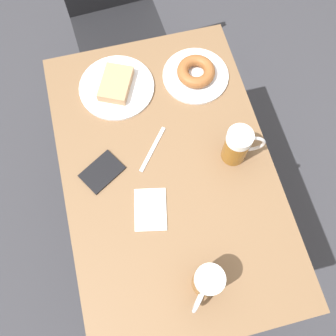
{
  "coord_description": "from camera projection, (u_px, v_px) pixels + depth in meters",
  "views": [
    {
      "loc": [
        -0.1,
        -0.41,
        1.85
      ],
      "look_at": [
        0.0,
        0.0,
        0.77
      ],
      "focal_mm": 40.0,
      "sensor_mm": 36.0,
      "label": 1
    }
  ],
  "objects": [
    {
      "name": "ground_plane",
      "position": [
        168.0,
        223.0,
        1.88
      ],
      "size": [
        8.0,
        8.0,
        0.0
      ],
      "primitive_type": "plane",
      "color": "#333338"
    },
    {
      "name": "beer_mug_center",
      "position": [
        237.0,
        145.0,
        1.13
      ],
      "size": [
        0.13,
        0.08,
        0.14
      ],
      "color": "#8C5619",
      "rests_on": "table"
    },
    {
      "name": "napkin_folded",
      "position": [
        150.0,
        209.0,
        1.13
      ],
      "size": [
        0.12,
        0.15,
        0.0
      ],
      "rotation": [
        0.0,
        0.0,
        1.37
      ],
      "color": "white",
      "rests_on": "table"
    },
    {
      "name": "fork",
      "position": [
        153.0,
        149.0,
        1.21
      ],
      "size": [
        0.12,
        0.14,
        0.0
      ],
      "rotation": [
        0.0,
        0.0,
        2.46
      ],
      "color": "silver",
      "rests_on": "table"
    },
    {
      "name": "passport_near_edge",
      "position": [
        102.0,
        172.0,
        1.18
      ],
      "size": [
        0.15,
        0.14,
        0.01
      ],
      "rotation": [
        0.0,
        0.0,
        2.11
      ],
      "color": "black",
      "rests_on": "table"
    },
    {
      "name": "chair",
      "position": [
        113.0,
        9.0,
        1.68
      ],
      "size": [
        0.42,
        0.42,
        0.89
      ],
      "rotation": [
        0.0,
        0.0,
        0.06
      ],
      "color": "black",
      "rests_on": "ground_plane"
    },
    {
      "name": "plate_with_donut",
      "position": [
        196.0,
        73.0,
        1.29
      ],
      "size": [
        0.23,
        0.23,
        0.05
      ],
      "color": "silver",
      "rests_on": "table"
    },
    {
      "name": "plate_with_cake",
      "position": [
        116.0,
        86.0,
        1.28
      ],
      "size": [
        0.26,
        0.26,
        0.04
      ],
      "color": "silver",
      "rests_on": "table"
    },
    {
      "name": "beer_mug_left",
      "position": [
        207.0,
        282.0,
        0.99
      ],
      "size": [
        0.1,
        0.11,
        0.14
      ],
      "color": "#8C5619",
      "rests_on": "table"
    },
    {
      "name": "table",
      "position": [
        168.0,
        178.0,
        1.25
      ],
      "size": [
        0.66,
        1.03,
        0.75
      ],
      "color": "brown",
      "rests_on": "ground_plane"
    }
  ]
}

